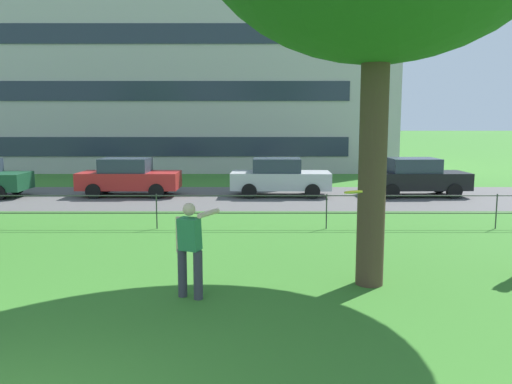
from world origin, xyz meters
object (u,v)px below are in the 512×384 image
at_px(car_red_far_right, 128,177).
at_px(car_black_far_left, 415,177).
at_px(person_thrower, 189,247).
at_px(apartment_building_background, 110,48).
at_px(frisbee, 353,192).
at_px(car_silver_left, 279,177).

bearing_deg(car_red_far_right, car_black_far_left, -0.14).
relative_size(person_thrower, apartment_building_background, 0.05).
bearing_deg(frisbee, person_thrower, 157.98).
height_order(car_red_far_right, car_silver_left, same).
height_order(person_thrower, frisbee, frisbee).
relative_size(car_red_far_right, apartment_building_background, 0.11).
height_order(car_black_far_left, apartment_building_background, apartment_building_background).
distance_m(person_thrower, apartment_building_background, 30.80).
relative_size(frisbee, car_red_far_right, 0.08).
relative_size(car_red_far_right, car_silver_left, 0.99).
bearing_deg(car_black_far_left, car_red_far_right, 179.86).
bearing_deg(person_thrower, car_red_far_right, 108.19).
relative_size(frisbee, apartment_building_background, 0.01).
distance_m(frisbee, apartment_building_background, 32.38).
relative_size(person_thrower, car_red_far_right, 0.42).
xyz_separation_m(car_red_far_right, car_silver_left, (6.14, -0.00, 0.00)).
distance_m(car_silver_left, apartment_building_background, 20.99).
bearing_deg(apartment_building_background, car_red_far_right, -73.02).
distance_m(car_black_far_left, apartment_building_background, 24.39).
bearing_deg(car_red_far_right, frisbee, -63.59).
xyz_separation_m(person_thrower, frisbee, (2.59, -1.05, 1.10)).
xyz_separation_m(car_silver_left, car_black_far_left, (5.53, -0.03, 0.00)).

